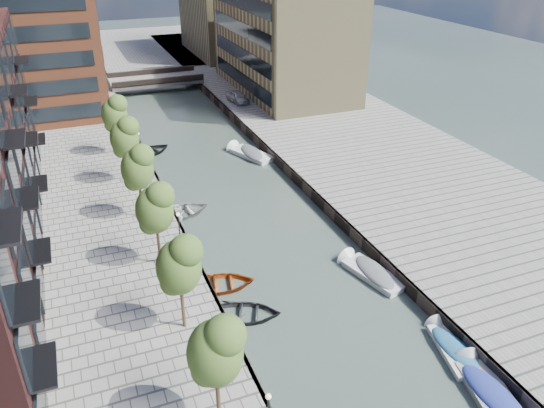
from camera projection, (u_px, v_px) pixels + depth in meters
water at (218, 172)px, 51.87m from camera, size 300.00×300.00×0.00m
quay_right at (361, 145)px, 56.86m from camera, size 20.00×140.00×1.00m
quay_wall_left at (155, 178)px, 49.64m from camera, size 0.25×140.00×1.00m
quay_wall_right at (276, 159)px, 53.63m from camera, size 0.25×140.00×1.00m
far_closure at (128, 49)px, 100.95m from camera, size 80.00×40.00×1.00m
tan_block_near at (283, 38)px, 71.45m from camera, size 12.00×25.00×14.00m
tan_block_far at (225, 6)px, 92.35m from camera, size 12.00×20.00×16.00m
bridge at (155, 80)px, 77.52m from camera, size 13.00×6.00×1.30m
tree_1 at (215, 349)px, 22.78m from camera, size 2.50×2.50×5.95m
tree_2 at (179, 264)px, 28.53m from camera, size 2.50×2.50×5.95m
tree_3 at (154, 207)px, 34.29m from camera, size 2.50×2.50×5.95m
tree_4 at (137, 166)px, 40.04m from camera, size 2.50×2.50×5.95m
tree_5 at (124, 136)px, 45.79m from camera, size 2.50×2.50×5.95m
tree_6 at (114, 112)px, 51.55m from camera, size 2.50×2.50×5.95m
lamp_1 at (180, 234)px, 34.73m from camera, size 0.24×0.24×4.12m
lamp_2 at (140, 149)px, 47.88m from camera, size 0.24×0.24×4.12m
sloop_1 at (245, 317)px, 32.77m from camera, size 5.47×4.78×0.94m
sloop_2 at (220, 287)px, 35.42m from camera, size 5.34×4.25×0.99m
sloop_3 at (181, 216)px, 44.16m from camera, size 5.68×4.54×1.05m
sloop_4 at (150, 154)px, 56.12m from camera, size 5.91×5.17×1.02m
motorboat_0 at (488, 391)px, 27.29m from camera, size 2.99×5.59×1.77m
motorboat_1 at (369, 272)px, 36.67m from camera, size 3.00×5.45×1.72m
motorboat_3 at (451, 346)px, 30.25m from camera, size 2.56×4.77×1.51m
motorboat_4 at (248, 153)px, 55.63m from camera, size 3.92×5.85×1.85m
car at (238, 97)px, 68.73m from camera, size 2.40×4.52×1.46m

